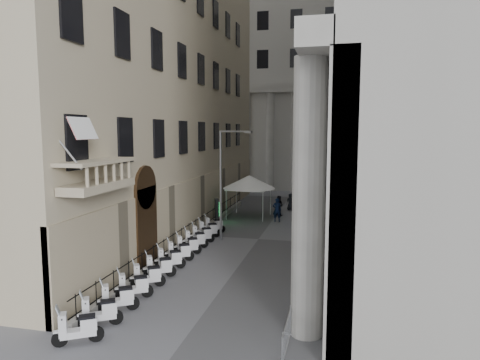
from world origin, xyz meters
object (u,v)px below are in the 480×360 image
Objects in this scene: scooter_0 at (79,344)px; street_lamp at (224,176)px; info_kiosk at (217,211)px; pedestrian_a at (277,210)px; pedestrian_b at (279,206)px; security_tent at (248,182)px.

scooter_0 is 0.20× the size of street_lamp.
pedestrian_a is (4.64, 1.68, -0.01)m from info_kiosk.
pedestrian_b is (3.70, 24.33, 0.87)m from scooter_0.
pedestrian_b is at bearing 91.44° from street_lamp.
info_kiosk is (-1.95, 4.98, -3.41)m from street_lamp.
scooter_0 is 0.86× the size of pedestrian_b.
security_tent reaches higher than pedestrian_a.
scooter_0 is at bearing 104.09° from pedestrian_b.
security_tent is (1.23, 23.12, 3.04)m from scooter_0.
pedestrian_b is (2.47, 1.21, -2.17)m from security_tent.
pedestrian_b reaches higher than scooter_0.
street_lamp is at bearing -36.07° from scooter_0.
pedestrian_a is 2.69m from pedestrian_b.
security_tent is 2.27× the size of info_kiosk.
scooter_0 is 23.35m from security_tent.
security_tent is 3.70m from pedestrian_a.
pedestrian_a is at bearing -1.90° from info_kiosk.
security_tent reaches higher than pedestrian_b.
pedestrian_a is at bearing -28.36° from security_tent.
scooter_0 is 0.76× the size of info_kiosk.
street_lamp is 10.28m from pedestrian_b.
pedestrian_a is (2.71, -1.46, -2.06)m from security_tent.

